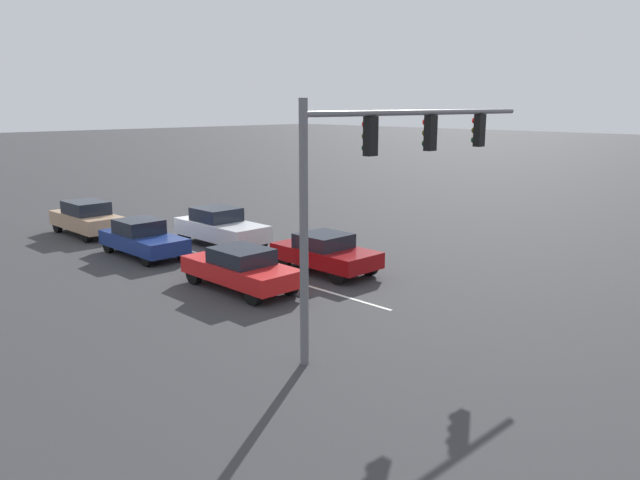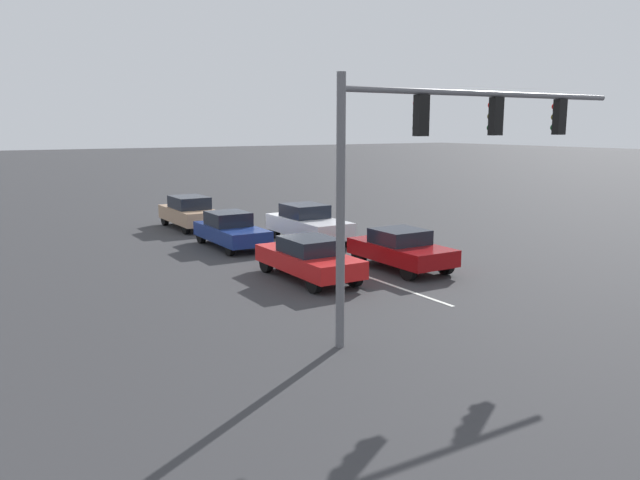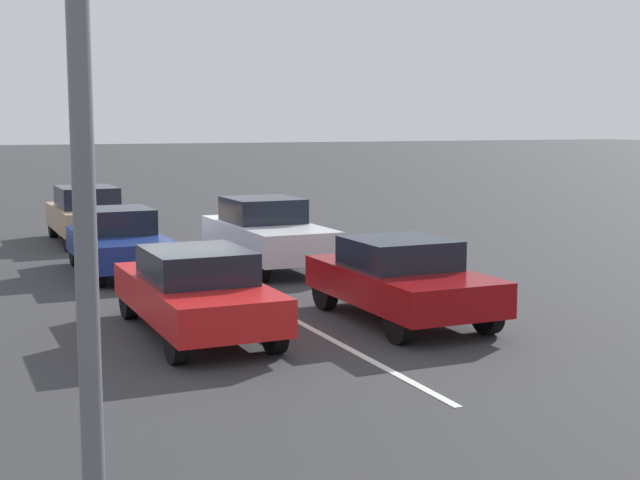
{
  "view_description": "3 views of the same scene",
  "coord_description": "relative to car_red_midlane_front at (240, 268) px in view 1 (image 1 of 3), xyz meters",
  "views": [
    {
      "loc": [
        13.79,
        23.01,
        5.96
      ],
      "look_at": [
        -0.83,
        8.16,
        1.41
      ],
      "focal_mm": 35.0,
      "sensor_mm": 36.0,
      "label": 1
    },
    {
      "loc": [
        11.92,
        24.34,
        4.96
      ],
      "look_at": [
        1.34,
        7.05,
        1.25
      ],
      "focal_mm": 35.0,
      "sensor_mm": 36.0,
      "label": 2
    },
    {
      "loc": [
        5.67,
        20.72,
        3.38
      ],
      "look_at": [
        0.11,
        8.14,
        1.56
      ],
      "focal_mm": 50.0,
      "sensor_mm": 36.0,
      "label": 3
    }
  ],
  "objects": [
    {
      "name": "car_navy_midlane_second",
      "position": [
        -0.05,
        -6.47,
        -0.01
      ],
      "size": [
        1.75,
        4.22,
        1.45
      ],
      "color": "navy",
      "rests_on": "ground_plane"
    },
    {
      "name": "car_maroon_leftlane_front",
      "position": [
        -3.49,
        0.42,
        0.01
      ],
      "size": [
        1.86,
        4.01,
        1.41
      ],
      "color": "maroon",
      "rests_on": "ground_plane"
    },
    {
      "name": "car_silver_leftlane_second",
      "position": [
        -3.37,
        -5.8,
        0.09
      ],
      "size": [
        1.83,
        4.58,
        1.62
      ],
      "color": "silver",
      "rests_on": "ground_plane"
    },
    {
      "name": "car_red_midlane_front",
      "position": [
        0.0,
        0.0,
        0.0
      ],
      "size": [
        1.73,
        4.38,
        1.4
      ],
      "color": "red",
      "rests_on": "ground_plane"
    },
    {
      "name": "lane_stripe_left_divider",
      "position": [
        -1.84,
        -4.15,
        -0.72
      ],
      "size": [
        0.12,
        18.0,
        0.01
      ],
      "primitive_type": "cube",
      "color": "silver",
      "rests_on": "ground_plane"
    },
    {
      "name": "ground_plane",
      "position": [
        -1.84,
        -7.15,
        -0.72
      ],
      "size": [
        240.0,
        240.0,
        0.0
      ],
      "primitive_type": "plane",
      "color": "#333335"
    },
    {
      "name": "traffic_signal_gantry",
      "position": [
        -0.37,
        5.83,
        3.86
      ],
      "size": [
        9.05,
        0.37,
        6.09
      ],
      "color": "slate",
      "rests_on": "ground_plane"
    },
    {
      "name": "car_tan_midlane_third",
      "position": [
        -0.26,
        -11.99,
        0.09
      ],
      "size": [
        1.75,
        4.29,
        1.59
      ],
      "color": "tan",
      "rests_on": "ground_plane"
    }
  ]
}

